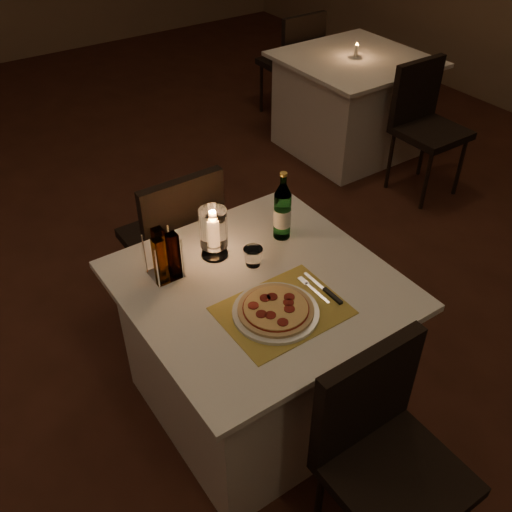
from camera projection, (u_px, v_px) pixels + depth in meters
floor at (182, 390)px, 2.75m from camera, size 8.00×10.00×0.02m
main_table at (259, 347)px, 2.45m from camera, size 1.00×1.00×0.74m
chair_near at (382, 443)px, 1.88m from camera, size 0.42×0.42×0.90m
chair_far at (176, 233)px, 2.81m from camera, size 0.42×0.42×0.90m
placemat at (282, 311)px, 2.10m from camera, size 0.45×0.34×0.00m
plate at (276, 312)px, 2.08m from camera, size 0.32×0.32×0.01m
pizza at (276, 309)px, 2.07m from camera, size 0.28×0.28×0.02m
fork at (311, 288)px, 2.19m from camera, size 0.02×0.18×0.00m
knife at (329, 293)px, 2.17m from camera, size 0.02×0.22×0.01m
tumbler at (253, 257)px, 2.29m from camera, size 0.08×0.08×0.08m
water_bottle at (282, 212)px, 2.39m from camera, size 0.08×0.08×0.31m
hurricane_candle at (213, 230)px, 2.28m from camera, size 0.11×0.11×0.22m
cruet_caddy at (165, 257)px, 2.20m from camera, size 0.12×0.12×0.21m
neighbor_table_right at (350, 104)px, 4.44m from camera, size 1.00×1.00×0.74m
neighbor_chair_ra at (424, 116)px, 3.87m from camera, size 0.42×0.42×0.90m
neighbor_chair_rb at (295, 56)px, 4.79m from camera, size 0.42×0.42×0.90m
neighbor_candle_right at (356, 51)px, 4.18m from camera, size 0.03×0.03×0.11m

